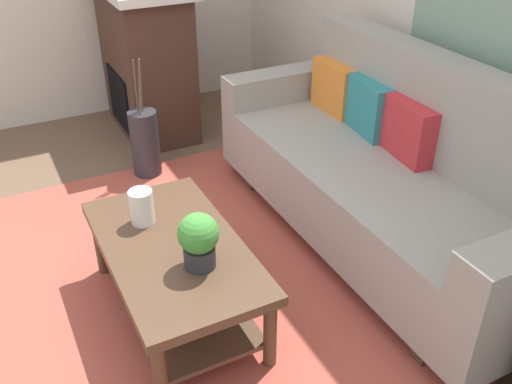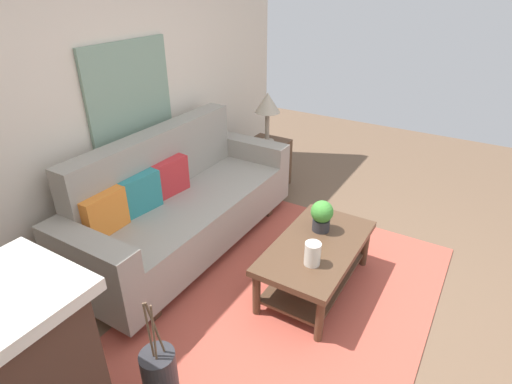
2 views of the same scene
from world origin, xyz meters
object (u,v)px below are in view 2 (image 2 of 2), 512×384
object	(u,v)px
couch	(183,205)
floor_vase	(161,384)
throw_pillow_teal	(140,194)
throw_pillow_crimson	(169,177)
side_table	(267,164)
framed_painting	(130,90)
throw_pillow_orange	(104,213)
tabletop_vase	(313,254)
potted_plant_tabletop	(322,215)
coffee_table	(316,256)
table_lamp	(268,105)

from	to	relation	value
couch	floor_vase	world-z (taller)	couch
throw_pillow_teal	throw_pillow_crimson	distance (m)	0.36
side_table	couch	bearing A→B (deg)	178.32
floor_vase	framed_painting	bearing A→B (deg)	46.47
throw_pillow_orange	tabletop_vase	distance (m)	1.57
throw_pillow_teal	potted_plant_tabletop	bearing A→B (deg)	-65.02
coffee_table	framed_painting	bearing A→B (deg)	92.25
throw_pillow_teal	potted_plant_tabletop	world-z (taller)	throw_pillow_teal
table_lamp	potted_plant_tabletop	bearing A→B (deg)	-135.17
throw_pillow_orange	throw_pillow_teal	bearing A→B (deg)	0.00
couch	potted_plant_tabletop	bearing A→B (deg)	-77.72
throw_pillow_orange	framed_painting	xyz separation A→B (m)	(0.72, 0.34, 0.72)
throw_pillow_crimson	tabletop_vase	bearing A→B (deg)	-96.71
throw_pillow_teal	coffee_table	world-z (taller)	throw_pillow_teal
framed_painting	side_table	bearing A→B (deg)	-19.32
side_table	table_lamp	bearing A→B (deg)	0.00
throw_pillow_orange	side_table	size ratio (longest dim) A/B	0.64
potted_plant_tabletop	throw_pillow_crimson	bearing A→B (deg)	101.17
throw_pillow_orange	throw_pillow_teal	size ratio (longest dim) A/B	1.00
potted_plant_tabletop	coffee_table	bearing A→B (deg)	-163.98
potted_plant_tabletop	floor_vase	bearing A→B (deg)	171.45
throw_pillow_teal	throw_pillow_crimson	size ratio (longest dim) A/B	1.00
couch	table_lamp	bearing A→B (deg)	-1.68
side_table	tabletop_vase	bearing A→B (deg)	-141.35
potted_plant_tabletop	side_table	distance (m)	1.70
throw_pillow_teal	floor_vase	xyz separation A→B (m)	(-1.01, -1.10, -0.44)
coffee_table	side_table	world-z (taller)	side_table
coffee_table	table_lamp	xyz separation A→B (m)	(1.38, 1.23, 0.68)
throw_pillow_orange	table_lamp	xyz separation A→B (m)	(2.17, -0.17, 0.31)
throw_pillow_teal	framed_painting	xyz separation A→B (m)	(0.36, 0.34, 0.72)
tabletop_vase	table_lamp	bearing A→B (deg)	38.65
potted_plant_tabletop	floor_vase	size ratio (longest dim) A/B	0.55
couch	framed_painting	bearing A→B (deg)	90.00
coffee_table	framed_painting	world-z (taller)	framed_painting
potted_plant_tabletop	throw_pillow_orange	bearing A→B (deg)	126.29
tabletop_vase	side_table	distance (m)	2.09
tabletop_vase	potted_plant_tabletop	bearing A→B (deg)	15.32
throw_pillow_teal	floor_vase	distance (m)	1.56
floor_vase	side_table	bearing A→B (deg)	18.29
throw_pillow_orange	side_table	world-z (taller)	throw_pillow_orange
potted_plant_tabletop	table_lamp	size ratio (longest dim) A/B	0.46
coffee_table	floor_vase	world-z (taller)	floor_vase
coffee_table	throw_pillow_teal	bearing A→B (deg)	107.04
couch	framed_painting	xyz separation A→B (m)	(0.00, 0.47, 0.97)
couch	tabletop_vase	bearing A→B (deg)	-97.33
throw_pillow_orange	throw_pillow_teal	distance (m)	0.36
throw_pillow_orange	framed_painting	distance (m)	1.08
throw_pillow_orange	floor_vase	bearing A→B (deg)	-120.44
throw_pillow_crimson	side_table	xyz separation A→B (m)	(1.45, -0.17, -0.40)
tabletop_vase	potted_plant_tabletop	world-z (taller)	potted_plant_tabletop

